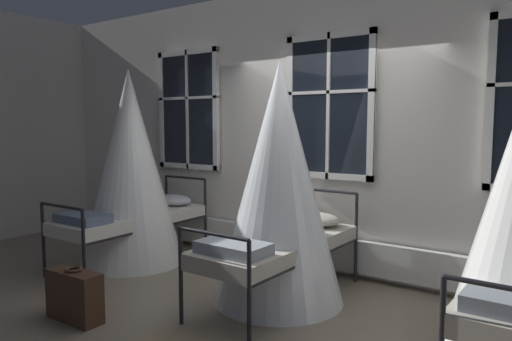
% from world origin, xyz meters
% --- Properties ---
extents(ground, '(21.64, 21.64, 0.00)m').
position_xyz_m(ground, '(0.00, 0.00, 0.00)').
color(ground, gray).
extents(back_wall_with_windows, '(9.34, 0.10, 3.33)m').
position_xyz_m(back_wall_with_windows, '(0.00, 1.31, 1.67)').
color(back_wall_with_windows, silver).
rests_on(back_wall_with_windows, ground).
extents(window_bank, '(5.39, 0.10, 2.65)m').
position_xyz_m(window_bank, '(-0.00, 1.19, 1.06)').
color(window_bank, black).
rests_on(window_bank, ground).
extents(cot_first, '(1.25, 1.95, 2.37)m').
position_xyz_m(cot_first, '(-2.14, 0.16, 1.14)').
color(cot_first, black).
rests_on(cot_first, ground).
extents(cot_second, '(1.25, 1.96, 2.31)m').
position_xyz_m(cot_second, '(0.03, 0.13, 1.11)').
color(cot_second, black).
rests_on(cot_second, ground).
extents(suitcase_dark, '(0.56, 0.22, 0.47)m').
position_xyz_m(suitcase_dark, '(-1.17, -1.30, 0.22)').
color(suitcase_dark, '#472D1E').
rests_on(suitcase_dark, ground).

